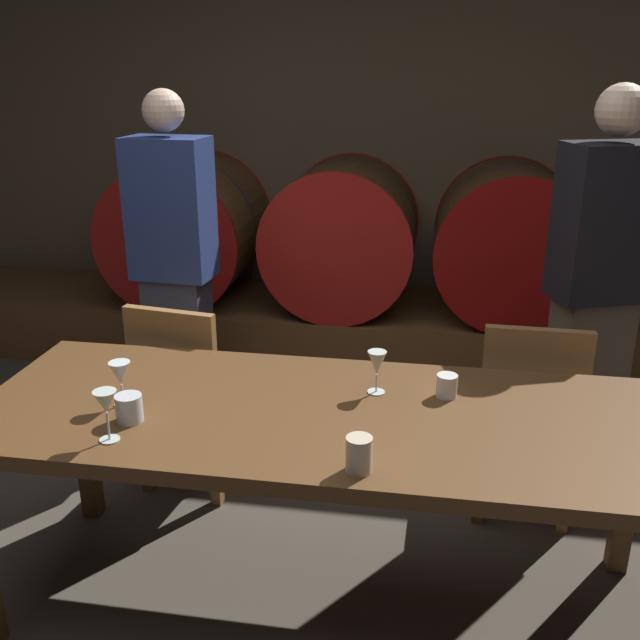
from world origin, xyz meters
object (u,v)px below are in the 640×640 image
at_px(dining_table, 326,431).
at_px(wine_glass_far_left, 120,375).
at_px(wine_barrel_right, 510,241).
at_px(wine_barrel_center, 344,235).
at_px(wine_glass_center_left, 106,404).
at_px(chair_right, 528,410).
at_px(guest_left, 175,266).
at_px(cup_center, 359,454).
at_px(wine_glass_center_right, 377,364).
at_px(wine_barrel_left, 188,229).
at_px(cup_left, 129,408).
at_px(chair_left, 187,388).
at_px(cup_right, 447,386).
at_px(guest_right, 597,293).

distance_m(dining_table, wine_glass_far_left, 0.69).
bearing_deg(dining_table, wine_barrel_right, 71.71).
distance_m(wine_barrel_center, wine_glass_center_left, 2.60).
relative_size(chair_right, guest_left, 0.52).
bearing_deg(cup_center, wine_glass_center_right, 89.65).
distance_m(wine_barrel_left, wine_barrel_center, 1.01).
xyz_separation_m(wine_glass_center_left, cup_left, (0.01, 0.12, -0.08)).
bearing_deg(chair_left, wine_barrel_center, -97.16).
bearing_deg(chair_right, cup_right, 56.73).
xyz_separation_m(wine_glass_center_left, cup_center, (0.75, -0.05, -0.07)).
bearing_deg(cup_center, wine_barrel_right, 76.83).
bearing_deg(wine_barrel_center, cup_right, -73.44).
bearing_deg(wine_glass_far_left, dining_table, 5.67).
xyz_separation_m(wine_barrel_right, wine_glass_center_right, (-0.61, -2.13, 0.07)).
bearing_deg(cup_center, dining_table, 112.96).
height_order(wine_barrel_left, dining_table, wine_barrel_left).
distance_m(wine_glass_center_left, cup_right, 1.09).
bearing_deg(wine_glass_center_right, guest_left, 136.65).
distance_m(wine_barrel_right, cup_left, 2.80).
relative_size(wine_glass_far_left, wine_glass_center_right, 1.01).
height_order(chair_left, cup_center, chair_left).
distance_m(chair_left, wine_glass_far_left, 0.81).
height_order(wine_glass_center_right, cup_center, wine_glass_center_right).
xyz_separation_m(guest_left, wine_glass_center_right, (1.09, -1.03, -0.00)).
relative_size(wine_barrel_right, chair_right, 1.03).
bearing_deg(chair_right, cup_center, 61.23).
bearing_deg(wine_glass_center_right, cup_right, 2.22).
relative_size(guest_right, cup_center, 16.93).
relative_size(chair_right, cup_left, 10.08).
height_order(chair_left, wine_glass_center_right, wine_glass_center_right).
bearing_deg(chair_right, chair_left, 2.35).
bearing_deg(wine_glass_center_left, wine_glass_far_left, 104.13).
xyz_separation_m(wine_barrel_center, chair_right, (0.97, -1.62, -0.31)).
distance_m(wine_barrel_right, guest_left, 2.02).
relative_size(wine_barrel_left, wine_glass_center_right, 6.02).
bearing_deg(chair_right, wine_barrel_left, -37.91).
distance_m(wine_barrel_left, guest_left, 1.15).
relative_size(dining_table, chair_left, 2.59).
xyz_separation_m(dining_table, chair_right, (0.72, 0.67, -0.20)).
relative_size(chair_left, wine_glass_center_right, 5.87).
xyz_separation_m(chair_right, guest_right, (0.28, 0.33, 0.41)).
bearing_deg(chair_right, wine_glass_center_left, 37.12).
distance_m(dining_table, wine_glass_center_right, 0.28).
bearing_deg(wine_glass_center_left, wine_glass_center_right, 30.97).
relative_size(wine_barrel_center, wine_glass_center_left, 5.63).
bearing_deg(cup_right, cup_center, -115.15).
height_order(wine_glass_far_left, wine_glass_center_right, wine_glass_far_left).
distance_m(guest_left, wine_glass_far_left, 1.28).
xyz_separation_m(dining_table, chair_left, (-0.71, 0.64, -0.20)).
bearing_deg(cup_left, wine_barrel_center, 82.06).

